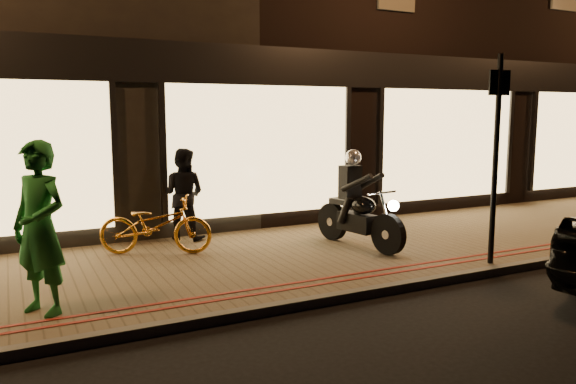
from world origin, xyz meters
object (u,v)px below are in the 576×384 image
at_px(bicycle_gold, 156,225).
at_px(person_green, 40,228).
at_px(sign_post, 496,148).
at_px(motorcycle, 357,209).

height_order(bicycle_gold, person_green, person_green).
distance_m(bicycle_gold, person_green, 2.72).
bearing_deg(bicycle_gold, sign_post, -97.84).
xyz_separation_m(motorcycle, sign_post, (1.18, -1.74, 1.06)).
bearing_deg(bicycle_gold, person_green, 164.73).
distance_m(motorcycle, person_green, 4.93).
bearing_deg(person_green, bicycle_gold, 101.42).
distance_m(motorcycle, sign_post, 2.36).
xyz_separation_m(sign_post, bicycle_gold, (-4.26, 2.73, -1.22)).
xyz_separation_m(motorcycle, bicycle_gold, (-3.08, 0.98, -0.16)).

